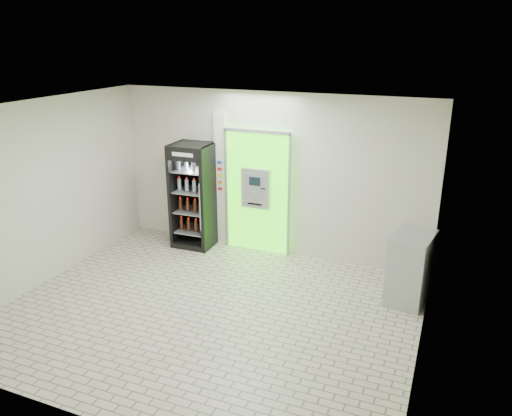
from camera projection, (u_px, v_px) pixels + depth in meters
The scene contains 7 objects.
ground at pixel (210, 310), 7.52m from camera, with size 6.00×6.00×0.00m, color beige.
room_shell at pixel (206, 194), 6.91m from camera, with size 6.00×6.00×6.00m.
atm_assembly at pixel (258, 191), 9.31m from camera, with size 1.30×0.24×2.33m.
pillar at pixel (221, 179), 9.58m from camera, with size 0.22×0.11×2.60m.
beverage_cooler at pixel (194, 197), 9.60m from camera, with size 0.78×0.73×2.02m.
steel_cabinet at pixel (411, 268), 7.65m from camera, with size 0.68×0.90×1.09m.
exit_sign at pixel (442, 172), 6.97m from camera, with size 0.02×0.22×0.26m.
Camera 1 is at (3.15, -5.83, 3.93)m, focal length 35.00 mm.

